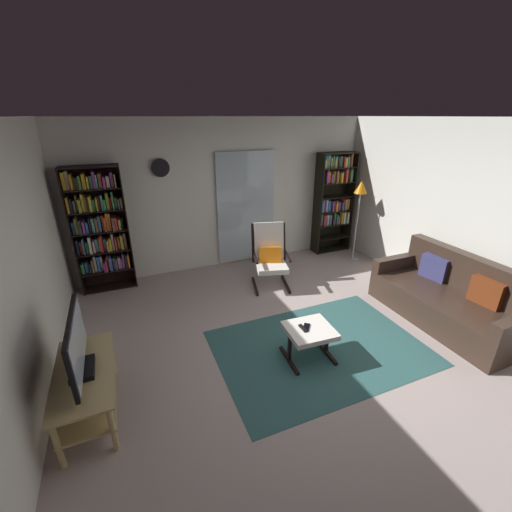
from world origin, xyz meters
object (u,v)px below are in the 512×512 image
ottoman (309,333)px  leather_sofa (449,299)px  bookshelf_near_sofa (334,197)px  lounge_armchair (270,254)px  floor_lamp_by_shelf (360,195)px  bookshelf_near_tv (99,227)px  television (77,347)px  tv_remote (303,328)px  cell_phone (306,327)px  wall_clock (160,168)px  tv_stand (87,384)px

ottoman → leather_sofa: bearing=-1.1°
bookshelf_near_sofa → lounge_armchair: bookshelf_near_sofa is taller
lounge_armchair → floor_lamp_by_shelf: floor_lamp_by_shelf is taller
bookshelf_near_tv → leather_sofa: size_ratio=1.00×
television → tv_remote: (2.22, -0.10, -0.34)m
ottoman → tv_remote: 0.11m
ottoman → cell_phone: bearing=129.4°
bookshelf_near_sofa → tv_remote: size_ratio=13.72×
leather_sofa → wall_clock: wall_clock is taller
bookshelf_near_tv → ottoman: bookshelf_near_tv is taller
bookshelf_near_sofa → cell_phone: (-2.20, -2.75, -0.71)m
lounge_armchair → wall_clock: wall_clock is taller
bookshelf_near_sofa → lounge_armchair: 2.11m
leather_sofa → wall_clock: (-3.27, 2.94, 1.54)m
television → ottoman: bearing=-3.0°
television → bookshelf_near_tv: bearing=85.9°
tv_remote → ottoman: bearing=-15.8°
floor_lamp_by_shelf → tv_stand: bearing=-156.2°
tv_remote → cell_phone: size_ratio=1.03×
television → floor_lamp_by_shelf: 5.08m
tv_remote → bookshelf_near_sofa: bearing=49.6°
bookshelf_near_tv → floor_lamp_by_shelf: bookshelf_near_tv is taller
ottoman → wall_clock: (-1.09, 2.90, 1.52)m
leather_sofa → cell_phone: bearing=178.2°
tv_stand → tv_remote: bearing=-3.2°
television → cell_phone: size_ratio=6.57×
tv_stand → wall_clock: bearing=66.4°
lounge_armchair → floor_lamp_by_shelf: bearing=9.1°
tv_remote → television: bearing=176.3°
bookshelf_near_sofa → leather_sofa: (0.00, -2.82, -0.81)m
tv_remote → floor_lamp_by_shelf: size_ratio=0.09×
leather_sofa → ottoman: 2.18m
lounge_armchair → ottoman: lounge_armchair is taller
ottoman → cell_phone: size_ratio=3.93×
television → wall_clock: size_ratio=3.17×
television → cell_phone: 2.30m
bookshelf_near_tv → lounge_armchair: bearing=-19.9°
bookshelf_near_sofa → wall_clock: (-3.27, 0.12, 0.73)m
ottoman → television: bearing=177.0°
tv_stand → wall_clock: wall_clock is taller
television → lounge_armchair: bearing=33.2°
tv_stand → wall_clock: (1.21, 2.76, 1.53)m
tv_stand → lounge_armchair: 3.18m
bookshelf_near_tv → wall_clock: (1.02, 0.15, 0.81)m
lounge_armchair → wall_clock: 2.22m
ottoman → tv_remote: size_ratio=3.82×
tv_stand → bookshelf_near_tv: (0.19, 2.61, 0.72)m
tv_stand → television: television is taller
tv_remote → floor_lamp_by_shelf: bearing=40.9°
tv_stand → bookshelf_near_sofa: size_ratio=0.56×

